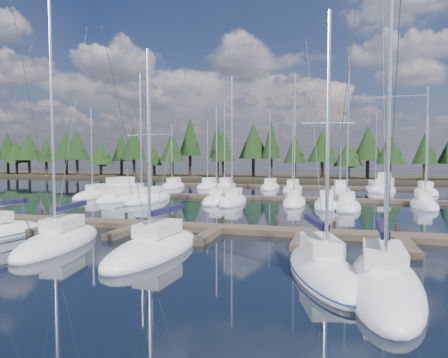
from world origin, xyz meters
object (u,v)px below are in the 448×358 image
(main_dock, at_px, (217,230))
(front_sailboat_3, at_px, (154,249))
(front_sailboat_2, at_px, (59,241))
(motor_yacht_left, at_px, (123,196))
(front_sailboat_5, at_px, (384,283))
(front_sailboat_4, at_px, (323,270))
(motor_yacht_right, at_px, (385,188))

(main_dock, distance_m, front_sailboat_3, 6.92)
(main_dock, bearing_deg, front_sailboat_2, -140.19)
(front_sailboat_3, bearing_deg, motor_yacht_left, 122.89)
(front_sailboat_3, height_order, front_sailboat_5, front_sailboat_5)
(front_sailboat_3, xyz_separation_m, motor_yacht_left, (-15.53, 24.02, 0.24))
(front_sailboat_5, relative_size, motor_yacht_left, 1.43)
(front_sailboat_5, bearing_deg, front_sailboat_4, 153.95)
(front_sailboat_2, bearing_deg, motor_yacht_right, 62.64)
(front_sailboat_3, height_order, motor_yacht_right, front_sailboat_3)
(front_sailboat_2, xyz_separation_m, front_sailboat_5, (17.80, -3.19, -0.02))
(main_dock, xyz_separation_m, motor_yacht_left, (-17.15, 17.28, 0.31))
(front_sailboat_4, distance_m, front_sailboat_5, 2.69)
(front_sailboat_4, bearing_deg, motor_yacht_right, 80.31)
(front_sailboat_5, bearing_deg, front_sailboat_3, 165.28)
(main_dock, height_order, motor_yacht_right, motor_yacht_right)
(motor_yacht_right, bearing_deg, front_sailboat_3, -110.70)
(front_sailboat_2, xyz_separation_m, motor_yacht_right, (23.47, 45.35, 0.22))
(front_sailboat_4, xyz_separation_m, front_sailboat_5, (2.42, -1.18, 0.00))
(front_sailboat_5, bearing_deg, motor_yacht_left, 135.02)
(main_dock, distance_m, motor_yacht_left, 24.35)
(motor_yacht_right, bearing_deg, main_dock, -111.89)
(front_sailboat_5, bearing_deg, main_dock, 135.45)
(front_sailboat_3, bearing_deg, motor_yacht_right, 69.30)
(front_sailboat_5, xyz_separation_m, motor_yacht_left, (-27.06, 27.05, 0.23))
(front_sailboat_5, relative_size, motor_yacht_right, 1.39)
(motor_yacht_left, distance_m, motor_yacht_right, 39.16)
(front_sailboat_2, relative_size, front_sailboat_4, 1.22)
(front_sailboat_2, distance_m, motor_yacht_left, 25.59)
(front_sailboat_4, bearing_deg, motor_yacht_left, 133.62)
(front_sailboat_3, distance_m, front_sailboat_4, 9.30)
(front_sailboat_5, distance_m, motor_yacht_left, 38.26)
(front_sailboat_4, bearing_deg, front_sailboat_2, 172.55)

